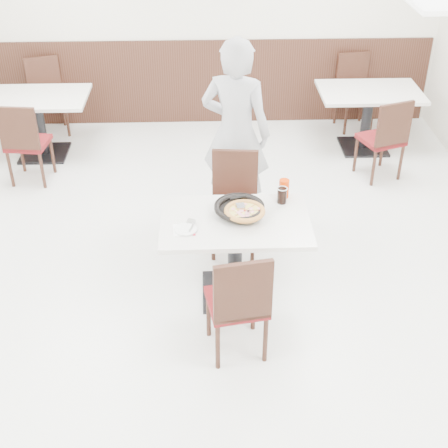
{
  "coord_description": "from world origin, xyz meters",
  "views": [
    {
      "loc": [
        -0.01,
        -4.36,
        3.45
      ],
      "look_at": [
        0.14,
        -0.3,
        0.79
      ],
      "focal_mm": 50.0,
      "sensor_mm": 36.0,
      "label": 1
    }
  ],
  "objects_px": {
    "main_table": "(235,258)",
    "diner_person": "(236,133)",
    "red_cup": "(284,188)",
    "bg_chair_left_near": "(28,141)",
    "bg_chair_left_far": "(48,98)",
    "bg_table_right": "(366,120)",
    "bg_chair_right_far": "(356,93)",
    "bg_table_left": "(40,126)",
    "side_plate": "(186,229)",
    "cola_glass": "(282,196)",
    "pizza_pan": "(239,210)",
    "chair_far": "(234,206)",
    "pizza": "(245,213)",
    "bg_chair_right_near": "(381,137)",
    "chair_near": "(237,300)"
  },
  "relations": [
    {
      "from": "bg_table_left",
      "to": "bg_chair_left_near",
      "type": "xyz_separation_m",
      "value": [
        0.01,
        -0.62,
        0.1
      ]
    },
    {
      "from": "pizza_pan",
      "to": "pizza",
      "type": "relative_size",
      "value": 1.23
    },
    {
      "from": "cola_glass",
      "to": "diner_person",
      "type": "height_order",
      "value": "diner_person"
    },
    {
      "from": "chair_near",
      "to": "bg_table_left",
      "type": "xyz_separation_m",
      "value": [
        -2.16,
        3.39,
        -0.1
      ]
    },
    {
      "from": "chair_near",
      "to": "cola_glass",
      "type": "xyz_separation_m",
      "value": [
        0.42,
        0.92,
        0.34
      ]
    },
    {
      "from": "bg_chair_right_near",
      "to": "bg_chair_right_far",
      "type": "xyz_separation_m",
      "value": [
        0.0,
        1.32,
        0.0
      ]
    },
    {
      "from": "cola_glass",
      "to": "red_cup",
      "type": "xyz_separation_m",
      "value": [
        0.03,
        0.09,
        0.02
      ]
    },
    {
      "from": "bg_table_left",
      "to": "bg_chair_right_far",
      "type": "relative_size",
      "value": 1.26
    },
    {
      "from": "cola_glass",
      "to": "bg_chair_left_far",
      "type": "relative_size",
      "value": 0.14
    },
    {
      "from": "main_table",
      "to": "bg_chair_right_far",
      "type": "relative_size",
      "value": 1.26
    },
    {
      "from": "red_cup",
      "to": "diner_person",
      "type": "xyz_separation_m",
      "value": [
        -0.36,
        0.91,
        0.1
      ]
    },
    {
      "from": "pizza_pan",
      "to": "side_plate",
      "type": "height_order",
      "value": "pizza_pan"
    },
    {
      "from": "side_plate",
      "to": "cola_glass",
      "type": "height_order",
      "value": "cola_glass"
    },
    {
      "from": "bg_table_right",
      "to": "bg_chair_right_near",
      "type": "distance_m",
      "value": 0.71
    },
    {
      "from": "pizza_pan",
      "to": "chair_far",
      "type": "bearing_deg",
      "value": 91.14
    },
    {
      "from": "bg_table_left",
      "to": "bg_table_right",
      "type": "xyz_separation_m",
      "value": [
        3.92,
        0.04,
        0.0
      ]
    },
    {
      "from": "side_plate",
      "to": "bg_table_left",
      "type": "distance_m",
      "value": 3.4
    },
    {
      "from": "pizza_pan",
      "to": "bg_chair_right_near",
      "type": "height_order",
      "value": "bg_chair_right_near"
    },
    {
      "from": "main_table",
      "to": "pizza_pan",
      "type": "height_order",
      "value": "pizza_pan"
    },
    {
      "from": "red_cup",
      "to": "bg_chair_left_near",
      "type": "xyz_separation_m",
      "value": [
        -2.6,
        1.75,
        -0.35
      ]
    },
    {
      "from": "side_plate",
      "to": "red_cup",
      "type": "xyz_separation_m",
      "value": [
        0.82,
        0.49,
        0.07
      ]
    },
    {
      "from": "cola_glass",
      "to": "diner_person",
      "type": "xyz_separation_m",
      "value": [
        -0.33,
        1.0,
        0.11
      ]
    },
    {
      "from": "bg_table_left",
      "to": "bg_table_right",
      "type": "relative_size",
      "value": 1.0
    },
    {
      "from": "bg_table_left",
      "to": "chair_far",
      "type": "bearing_deg",
      "value": -43.23
    },
    {
      "from": "pizza",
      "to": "bg_chair_right_far",
      "type": "relative_size",
      "value": 0.3
    },
    {
      "from": "red_cup",
      "to": "bg_table_right",
      "type": "xyz_separation_m",
      "value": [
        1.31,
        2.41,
        -0.45
      ]
    },
    {
      "from": "pizza",
      "to": "bg_table_right",
      "type": "bearing_deg",
      "value": 58.86
    },
    {
      "from": "bg_table_left",
      "to": "bg_chair_right_far",
      "type": "distance_m",
      "value": 3.97
    },
    {
      "from": "bg_chair_right_near",
      "to": "bg_chair_left_far",
      "type": "bearing_deg",
      "value": 141.44
    },
    {
      "from": "chair_far",
      "to": "pizza",
      "type": "height_order",
      "value": "chair_far"
    },
    {
      "from": "cola_glass",
      "to": "diner_person",
      "type": "relative_size",
      "value": 0.07
    },
    {
      "from": "cola_glass",
      "to": "bg_chair_right_far",
      "type": "height_order",
      "value": "bg_chair_right_far"
    },
    {
      "from": "diner_person",
      "to": "bg_chair_right_near",
      "type": "height_order",
      "value": "diner_person"
    },
    {
      "from": "diner_person",
      "to": "bg_chair_left_near",
      "type": "height_order",
      "value": "diner_person"
    },
    {
      "from": "cola_glass",
      "to": "main_table",
      "type": "bearing_deg",
      "value": -147.49
    },
    {
      "from": "pizza",
      "to": "bg_chair_left_near",
      "type": "height_order",
      "value": "bg_chair_left_near"
    },
    {
      "from": "bg_chair_right_far",
      "to": "bg_chair_left_far",
      "type": "bearing_deg",
      "value": -9.96
    },
    {
      "from": "chair_far",
      "to": "bg_table_left",
      "type": "distance_m",
      "value": 3.03
    },
    {
      "from": "red_cup",
      "to": "main_table",
      "type": "bearing_deg",
      "value": -140.7
    },
    {
      "from": "pizza_pan",
      "to": "bg_chair_left_far",
      "type": "relative_size",
      "value": 0.36
    },
    {
      "from": "side_plate",
      "to": "bg_table_right",
      "type": "relative_size",
      "value": 0.15
    },
    {
      "from": "main_table",
      "to": "diner_person",
      "type": "bearing_deg",
      "value": 86.97
    },
    {
      "from": "red_cup",
      "to": "bg_chair_right_near",
      "type": "height_order",
      "value": "bg_chair_right_near"
    },
    {
      "from": "bg_chair_left_near",
      "to": "bg_chair_left_far",
      "type": "height_order",
      "value": "same"
    },
    {
      "from": "main_table",
      "to": "bg_table_right",
      "type": "distance_m",
      "value": 3.27
    },
    {
      "from": "side_plate",
      "to": "bg_chair_right_far",
      "type": "distance_m",
      "value": 4.12
    },
    {
      "from": "main_table",
      "to": "diner_person",
      "type": "relative_size",
      "value": 0.65
    },
    {
      "from": "bg_chair_left_near",
      "to": "side_plate",
      "type": "bearing_deg",
      "value": -44.82
    },
    {
      "from": "chair_far",
      "to": "red_cup",
      "type": "xyz_separation_m",
      "value": [
        0.4,
        -0.3,
        0.35
      ]
    },
    {
      "from": "bg_table_left",
      "to": "bg_chair_left_near",
      "type": "distance_m",
      "value": 0.63
    }
  ]
}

